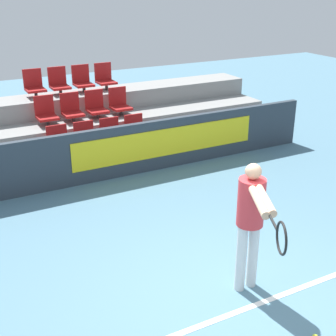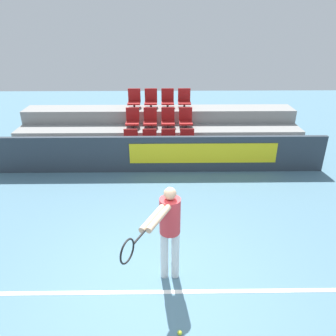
{
  "view_description": "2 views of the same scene",
  "coord_description": "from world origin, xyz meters",
  "px_view_note": "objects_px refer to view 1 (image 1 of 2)",
  "views": [
    {
      "loc": [
        -2.97,
        -3.64,
        3.72
      ],
      "look_at": [
        0.01,
        2.04,
        1.07
      ],
      "focal_mm": 50.0,
      "sensor_mm": 36.0,
      "label": 1
    },
    {
      "loc": [
        0.14,
        -3.94,
        4.06
      ],
      "look_at": [
        0.23,
        2.37,
        1.06
      ],
      "focal_mm": 35.0,
      "sensor_mm": 36.0,
      "label": 2
    }
  ],
  "objects_px": {
    "stadium_chair_6": "(96,106)",
    "stadium_chair_11": "(105,78)",
    "stadium_chair_3": "(136,131)",
    "tennis_player": "(252,216)",
    "stadium_chair_8": "(34,85)",
    "stadium_chair_10": "(82,80)",
    "stadium_chair_9": "(59,83)",
    "stadium_chair_5": "(72,109)",
    "stadium_chair_2": "(111,135)",
    "stadium_chair_7": "(120,103)",
    "stadium_chair_4": "(46,113)",
    "stadium_chair_0": "(59,143)",
    "stadium_chair_1": "(86,139)"
  },
  "relations": [
    {
      "from": "stadium_chair_6",
      "to": "stadium_chair_11",
      "type": "xyz_separation_m",
      "value": [
        0.55,
        0.86,
        0.41
      ]
    },
    {
      "from": "stadium_chair_3",
      "to": "tennis_player",
      "type": "bearing_deg",
      "value": -97.48
    },
    {
      "from": "stadium_chair_3",
      "to": "stadium_chair_11",
      "type": "bearing_deg",
      "value": 90.0
    },
    {
      "from": "stadium_chair_8",
      "to": "stadium_chair_11",
      "type": "distance_m",
      "value": 1.65
    },
    {
      "from": "stadium_chair_3",
      "to": "tennis_player",
      "type": "distance_m",
      "value": 4.85
    },
    {
      "from": "stadium_chair_10",
      "to": "tennis_player",
      "type": "height_order",
      "value": "stadium_chair_10"
    },
    {
      "from": "stadium_chair_8",
      "to": "stadium_chair_9",
      "type": "bearing_deg",
      "value": 0.0
    },
    {
      "from": "stadium_chair_10",
      "to": "stadium_chair_11",
      "type": "height_order",
      "value": "same"
    },
    {
      "from": "stadium_chair_3",
      "to": "stadium_chair_5",
      "type": "relative_size",
      "value": 1.0
    },
    {
      "from": "stadium_chair_2",
      "to": "stadium_chair_11",
      "type": "xyz_separation_m",
      "value": [
        0.55,
        1.73,
        0.82
      ]
    },
    {
      "from": "stadium_chair_9",
      "to": "stadium_chair_3",
      "type": "bearing_deg",
      "value": -57.48
    },
    {
      "from": "stadium_chair_2",
      "to": "stadium_chair_7",
      "type": "distance_m",
      "value": 1.1
    },
    {
      "from": "stadium_chair_6",
      "to": "stadium_chair_7",
      "type": "xyz_separation_m",
      "value": [
        0.55,
        0.0,
        0.0
      ]
    },
    {
      "from": "stadium_chair_7",
      "to": "stadium_chair_11",
      "type": "relative_size",
      "value": 1.0
    },
    {
      "from": "stadium_chair_5",
      "to": "stadium_chair_9",
      "type": "height_order",
      "value": "stadium_chair_9"
    },
    {
      "from": "stadium_chair_4",
      "to": "stadium_chair_6",
      "type": "xyz_separation_m",
      "value": [
        1.1,
        0.0,
        0.0
      ]
    },
    {
      "from": "stadium_chair_10",
      "to": "stadium_chair_6",
      "type": "bearing_deg",
      "value": -90.0
    },
    {
      "from": "stadium_chair_3",
      "to": "stadium_chair_11",
      "type": "relative_size",
      "value": 1.0
    },
    {
      "from": "stadium_chair_3",
      "to": "stadium_chair_8",
      "type": "distance_m",
      "value": 2.53
    },
    {
      "from": "stadium_chair_9",
      "to": "stadium_chair_10",
      "type": "distance_m",
      "value": 0.55
    },
    {
      "from": "stadium_chair_6",
      "to": "tennis_player",
      "type": "xyz_separation_m",
      "value": [
        -0.08,
        -5.66,
        -0.0
      ]
    },
    {
      "from": "stadium_chair_5",
      "to": "stadium_chair_9",
      "type": "xyz_separation_m",
      "value": [
        0.0,
        0.86,
        0.41
      ]
    },
    {
      "from": "stadium_chair_0",
      "to": "stadium_chair_4",
      "type": "distance_m",
      "value": 0.96
    },
    {
      "from": "stadium_chair_0",
      "to": "stadium_chair_1",
      "type": "distance_m",
      "value": 0.55
    },
    {
      "from": "stadium_chair_9",
      "to": "stadium_chair_10",
      "type": "height_order",
      "value": "same"
    },
    {
      "from": "stadium_chair_0",
      "to": "stadium_chair_6",
      "type": "xyz_separation_m",
      "value": [
        1.1,
        0.86,
        0.41
      ]
    },
    {
      "from": "stadium_chair_4",
      "to": "tennis_player",
      "type": "bearing_deg",
      "value": -79.76
    },
    {
      "from": "stadium_chair_6",
      "to": "stadium_chair_11",
      "type": "height_order",
      "value": "stadium_chair_11"
    },
    {
      "from": "stadium_chair_1",
      "to": "stadium_chair_5",
      "type": "distance_m",
      "value": 0.96
    },
    {
      "from": "stadium_chair_4",
      "to": "tennis_player",
      "type": "xyz_separation_m",
      "value": [
        1.02,
        -5.66,
        -0.0
      ]
    },
    {
      "from": "stadium_chair_3",
      "to": "stadium_chair_8",
      "type": "height_order",
      "value": "stadium_chair_8"
    },
    {
      "from": "stadium_chair_7",
      "to": "stadium_chair_2",
      "type": "bearing_deg",
      "value": -122.52
    },
    {
      "from": "stadium_chair_3",
      "to": "stadium_chair_7",
      "type": "relative_size",
      "value": 1.0
    },
    {
      "from": "stadium_chair_3",
      "to": "stadium_chair_11",
      "type": "distance_m",
      "value": 1.91
    },
    {
      "from": "stadium_chair_10",
      "to": "stadium_chair_11",
      "type": "distance_m",
      "value": 0.55
    },
    {
      "from": "stadium_chair_6",
      "to": "stadium_chair_7",
      "type": "distance_m",
      "value": 0.55
    },
    {
      "from": "stadium_chair_3",
      "to": "stadium_chair_5",
      "type": "height_order",
      "value": "stadium_chair_5"
    },
    {
      "from": "stadium_chair_4",
      "to": "stadium_chair_8",
      "type": "relative_size",
      "value": 1.0
    },
    {
      "from": "stadium_chair_5",
      "to": "stadium_chair_6",
      "type": "bearing_deg",
      "value": 0.0
    },
    {
      "from": "stadium_chair_1",
      "to": "stadium_chair_9",
      "type": "xyz_separation_m",
      "value": [
        0.0,
        1.73,
        0.82
      ]
    },
    {
      "from": "stadium_chair_10",
      "to": "tennis_player",
      "type": "xyz_separation_m",
      "value": [
        -0.08,
        -6.52,
        -0.41
      ]
    },
    {
      "from": "stadium_chair_1",
      "to": "stadium_chair_2",
      "type": "bearing_deg",
      "value": 0.0
    },
    {
      "from": "stadium_chair_5",
      "to": "tennis_player",
      "type": "height_order",
      "value": "tennis_player"
    },
    {
      "from": "stadium_chair_5",
      "to": "stadium_chair_7",
      "type": "height_order",
      "value": "same"
    },
    {
      "from": "stadium_chair_3",
      "to": "tennis_player",
      "type": "relative_size",
      "value": 0.35
    },
    {
      "from": "stadium_chair_0",
      "to": "stadium_chair_2",
      "type": "xyz_separation_m",
      "value": [
        1.1,
        0.0,
        0.0
      ]
    },
    {
      "from": "stadium_chair_0",
      "to": "stadium_chair_1",
      "type": "relative_size",
      "value": 1.0
    },
    {
      "from": "stadium_chair_3",
      "to": "stadium_chair_6",
      "type": "relative_size",
      "value": 1.0
    },
    {
      "from": "stadium_chair_0",
      "to": "stadium_chair_7",
      "type": "relative_size",
      "value": 1.0
    },
    {
      "from": "stadium_chair_0",
      "to": "stadium_chair_9",
      "type": "relative_size",
      "value": 1.0
    }
  ]
}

